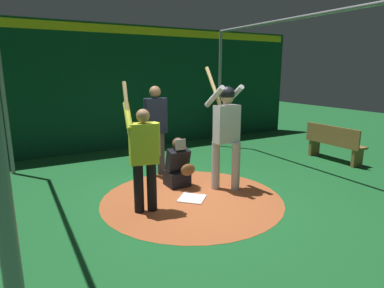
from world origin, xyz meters
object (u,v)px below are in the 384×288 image
at_px(home_plate, 192,198).
at_px(bat_rack, 224,122).
at_px(bench, 334,143).
at_px(umpire, 156,126).
at_px(visitor, 144,154).
at_px(batter, 226,128).
at_px(catcher, 178,168).

xyz_separation_m(home_plate, bat_rack, (-3.94, 3.40, 0.48)).
distance_m(bat_rack, bench, 3.59).
xyz_separation_m(umpire, bench, (1.06, 4.10, -0.60)).
relative_size(bat_rack, bench, 0.74).
relative_size(umpire, bat_rack, 1.73).
bearing_deg(visitor, umpire, 162.17).
xyz_separation_m(batter, bat_rack, (-3.83, 2.65, -0.64)).
distance_m(batter, visitor, 1.63).
distance_m(home_plate, bat_rack, 5.23).
height_order(batter, catcher, batter).
xyz_separation_m(batter, visitor, (0.17, -1.60, -0.23)).
bearing_deg(bench, umpire, -104.44).
bearing_deg(catcher, umpire, -174.24).
bearing_deg(home_plate, bench, 95.87).
bearing_deg(batter, bench, 95.30).
distance_m(home_plate, catcher, 0.75).
relative_size(home_plate, umpire, 0.23).
bearing_deg(umpire, visitor, -29.13).
distance_m(catcher, bench, 4.03).
xyz_separation_m(home_plate, bench, (-0.42, 4.10, 0.42)).
bearing_deg(batter, visitor, -83.91).
bearing_deg(home_plate, umpire, -179.95).
relative_size(visitor, bench, 1.37).
bearing_deg(visitor, bench, 106.85).
height_order(home_plate, bench, bench).
distance_m(visitor, bench, 5.00).
xyz_separation_m(catcher, visitor, (0.72, -0.94, 0.55)).
bearing_deg(home_plate, batter, 98.43).
distance_m(catcher, umpire, 1.06).
distance_m(visitor, bat_rack, 5.86).
distance_m(batter, bench, 3.44).
relative_size(home_plate, batter, 0.19).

